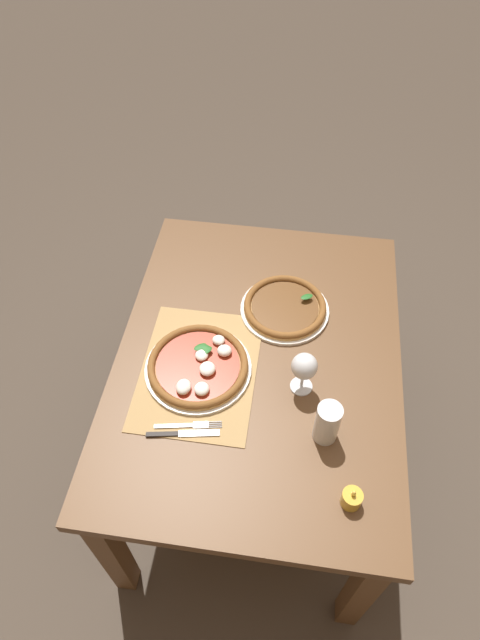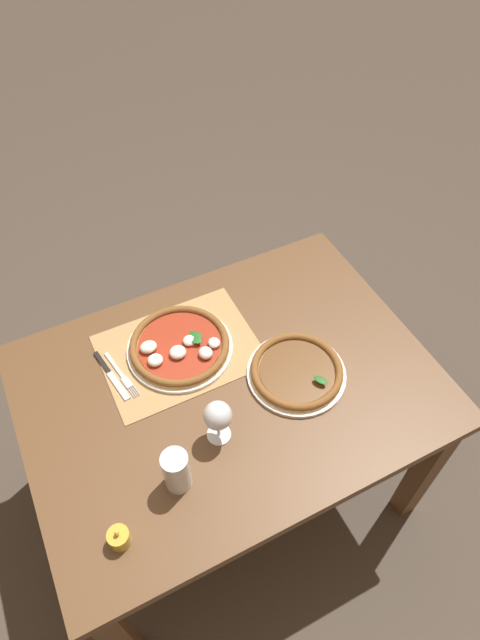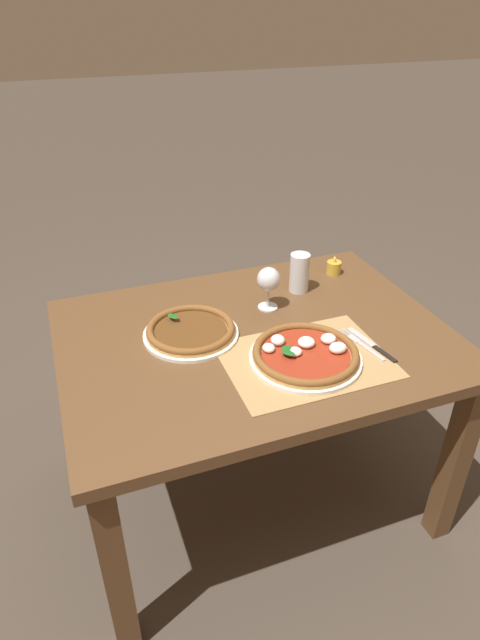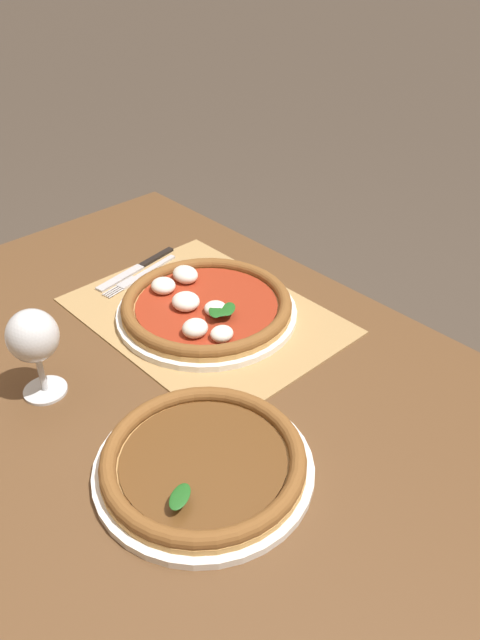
% 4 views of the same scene
% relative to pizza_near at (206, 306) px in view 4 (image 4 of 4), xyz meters
% --- Properties ---
extents(ground_plane, '(24.00, 24.00, 0.00)m').
position_rel_pizza_near_xyz_m(ground_plane, '(-0.09, 0.18, -0.76)').
color(ground_plane, '#473D33').
extents(dining_table, '(1.25, 0.92, 0.74)m').
position_rel_pizza_near_xyz_m(dining_table, '(-0.09, 0.18, -0.13)').
color(dining_table, brown).
rests_on(dining_table, ground).
extents(paper_placemat, '(0.49, 0.36, 0.00)m').
position_rel_pizza_near_xyz_m(paper_placemat, '(0.00, -0.00, -0.02)').
color(paper_placemat, '#A88451').
rests_on(paper_placemat, dining_table).
extents(pizza_near, '(0.34, 0.34, 0.05)m').
position_rel_pizza_near_xyz_m(pizza_near, '(0.00, 0.00, 0.00)').
color(pizza_near, white).
rests_on(pizza_near, paper_placemat).
extents(pizza_far, '(0.31, 0.31, 0.04)m').
position_rel_pizza_near_xyz_m(pizza_far, '(-0.29, 0.25, -0.00)').
color(pizza_far, white).
rests_on(pizza_far, dining_table).
extents(wine_glass, '(0.08, 0.08, 0.16)m').
position_rel_pizza_near_xyz_m(wine_glass, '(0.02, 0.33, 0.08)').
color(wine_glass, silver).
rests_on(wine_glass, dining_table).
extents(fork, '(0.05, 0.20, 0.00)m').
position_rel_pizza_near_xyz_m(fork, '(0.20, 0.01, -0.02)').
color(fork, '#B7B7BC').
rests_on(fork, paper_placemat).
extents(knife, '(0.05, 0.21, 0.01)m').
position_rel_pizza_near_xyz_m(knife, '(0.23, -0.00, -0.02)').
color(knife, black).
rests_on(knife, paper_placemat).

